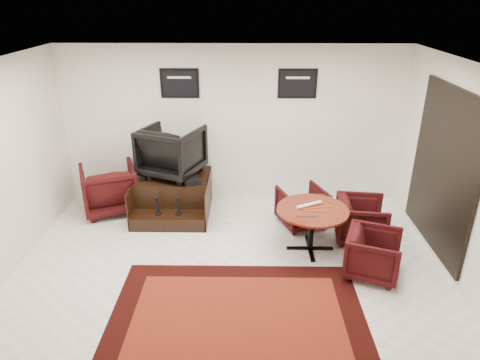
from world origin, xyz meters
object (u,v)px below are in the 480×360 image
object	(u,v)px
table_chair_back	(302,205)
table_chair_corner	(373,252)
table_chair_window	(361,218)
meeting_table	(312,214)
shine_chair	(172,149)
armchair_side	(109,186)
shine_podium	(174,196)

from	to	relation	value
table_chair_back	table_chair_corner	distance (m)	1.59
table_chair_back	table_chair_window	world-z (taller)	table_chair_window
meeting_table	table_chair_window	world-z (taller)	table_chair_window
table_chair_back	table_chair_corner	world-z (taller)	same
shine_chair	meeting_table	size ratio (longest dim) A/B	0.91
table_chair_back	shine_chair	bearing A→B (deg)	-35.17
meeting_table	table_chair_window	xyz separation A→B (m)	(0.82, 0.31, -0.22)
shine_chair	armchair_side	world-z (taller)	shine_chair
table_chair_back	meeting_table	bearing A→B (deg)	73.14
meeting_table	table_chair_back	distance (m)	0.80
shine_chair	meeting_table	xyz separation A→B (m)	(2.24, -1.34, -0.53)
shine_chair	armchair_side	distance (m)	1.31
table_chair_window	table_chair_corner	size ratio (longest dim) A/B	1.05
armchair_side	meeting_table	xyz separation A→B (m)	(3.36, -1.23, 0.14)
table_chair_corner	armchair_side	bearing A→B (deg)	85.80
shine_podium	table_chair_window	xyz separation A→B (m)	(3.06, -0.89, 0.07)
table_chair_back	table_chair_window	xyz separation A→B (m)	(0.86, -0.45, 0.02)
shine_podium	meeting_table	xyz separation A→B (m)	(2.24, -1.20, 0.30)
shine_chair	table_chair_corner	distance (m)	3.66
shine_podium	meeting_table	world-z (taller)	meeting_table
shine_chair	table_chair_back	xyz separation A→B (m)	(2.19, -0.57, -0.77)
armchair_side	table_chair_corner	distance (m)	4.51
shine_chair	table_chair_back	world-z (taller)	shine_chair
shine_chair	table_chair_back	size ratio (longest dim) A/B	1.34
shine_podium	table_chair_window	size ratio (longest dim) A/B	1.74
table_chair_back	armchair_side	bearing A→B (deg)	-28.42
table_chair_window	shine_podium	bearing A→B (deg)	80.48
shine_podium	table_chair_back	bearing A→B (deg)	-11.30
table_chair_back	table_chair_corner	size ratio (longest dim) A/B	1.00
table_chair_corner	table_chair_back	bearing A→B (deg)	50.10
shine_podium	shine_chair	distance (m)	0.84
shine_podium	table_chair_corner	world-z (taller)	table_chair_corner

